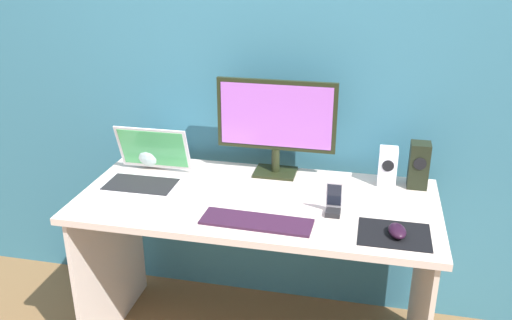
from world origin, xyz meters
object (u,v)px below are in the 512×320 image
object	(u,v)px
fishbowl	(153,148)
keyboard_external	(257,222)
phone_in_dock	(334,203)
monitor	(276,122)
speaker_right	(419,165)
mouse	(397,231)
speaker_near_monitor	(388,166)
laptop	(146,172)

from	to	relation	value
fishbowl	keyboard_external	bearing A→B (deg)	-36.97
phone_in_dock	monitor	bearing A→B (deg)	130.76
speaker_right	mouse	world-z (taller)	speaker_right
speaker_right	mouse	xyz separation A→B (m)	(-0.09, -0.43, -0.08)
monitor	fishbowl	distance (m)	0.58
monitor	mouse	bearing A→B (deg)	-40.76
speaker_right	speaker_near_monitor	xyz separation A→B (m)	(-0.12, -0.00, -0.02)
fishbowl	monitor	bearing A→B (deg)	2.45
phone_in_dock	speaker_near_monitor	bearing A→B (deg)	58.72
keyboard_external	mouse	xyz separation A→B (m)	(0.50, 0.01, 0.02)
speaker_near_monitor	mouse	distance (m)	0.44
monitor	phone_in_dock	world-z (taller)	monitor
mouse	speaker_near_monitor	bearing A→B (deg)	85.39
speaker_right	phone_in_dock	xyz separation A→B (m)	(-0.32, -0.32, -0.05)
speaker_near_monitor	laptop	xyz separation A→B (m)	(-0.99, -0.20, -0.03)
laptop	phone_in_dock	xyz separation A→B (m)	(0.80, -0.12, 0.00)
phone_in_dock	keyboard_external	bearing A→B (deg)	-154.40
speaker_near_monitor	monitor	bearing A→B (deg)	179.25
speaker_right	phone_in_dock	size ratio (longest dim) A/B	1.41
mouse	monitor	bearing A→B (deg)	129.83
fishbowl	keyboard_external	size ratio (longest dim) A/B	0.43
keyboard_external	mouse	size ratio (longest dim) A/B	4.07
fishbowl	phone_in_dock	world-z (taller)	fishbowl
phone_in_dock	mouse	bearing A→B (deg)	-26.51
mouse	phone_in_dock	size ratio (longest dim) A/B	0.73
monitor	laptop	distance (m)	0.59
laptop	speaker_right	bearing A→B (deg)	10.21
mouse	laptop	bearing A→B (deg)	157.80
fishbowl	keyboard_external	world-z (taller)	fishbowl
monitor	mouse	world-z (taller)	monitor
laptop	keyboard_external	distance (m)	0.59
laptop	fishbowl	size ratio (longest dim) A/B	1.86
fishbowl	mouse	xyz separation A→B (m)	(1.07, -0.42, -0.06)
keyboard_external	speaker_near_monitor	bearing A→B (deg)	45.98
laptop	keyboard_external	size ratio (longest dim) A/B	0.79
keyboard_external	speaker_right	bearing A→B (deg)	39.26
monitor	fishbowl	xyz separation A→B (m)	(-0.56, -0.02, -0.16)
monitor	speaker_near_monitor	distance (m)	0.50
monitor	keyboard_external	bearing A→B (deg)	-88.13
monitor	mouse	size ratio (longest dim) A/B	5.10
speaker_right	monitor	bearing A→B (deg)	179.41
laptop	phone_in_dock	size ratio (longest dim) A/B	2.35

